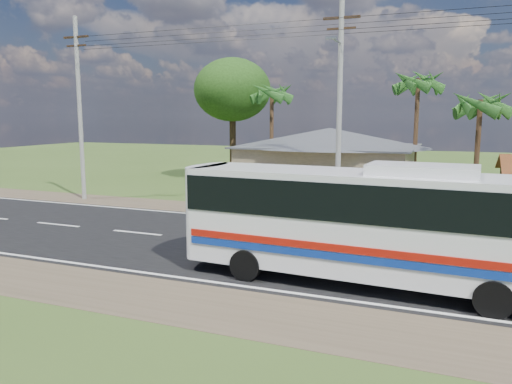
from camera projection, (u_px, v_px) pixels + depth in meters
ground at (229, 243)px, 20.47m from camera, size 120.00×120.00×0.00m
road at (229, 242)px, 20.47m from camera, size 120.00×16.00×0.03m
house at (329, 156)px, 31.63m from camera, size 12.40×10.00×5.00m
utility_poles at (333, 103)px, 24.57m from camera, size 32.80×2.22×11.00m
palm_near at (480, 105)px, 26.21m from camera, size 2.80×2.80×6.70m
palm_mid at (418, 84)px, 31.40m from camera, size 2.80×2.80×8.20m
palm_far at (272, 94)px, 35.61m from camera, size 2.80×2.80×7.70m
tree_behind_house at (232, 90)px, 38.84m from camera, size 6.00×6.00×9.61m
coach_bus at (385, 217)px, 14.84m from camera, size 12.30×3.18×3.78m
motorcycle at (275, 205)px, 26.77m from camera, size 1.72×1.05×0.86m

